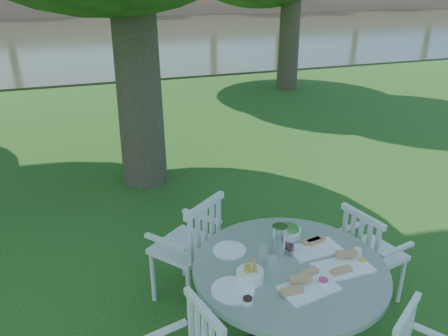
{
  "coord_description": "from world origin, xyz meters",
  "views": [
    {
      "loc": [
        -1.45,
        -3.66,
        2.58
      ],
      "look_at": [
        0.0,
        0.2,
        0.85
      ],
      "focal_mm": 35.0,
      "sensor_mm": 36.0,
      "label": 1
    }
  ],
  "objects": [
    {
      "name": "chair_ne",
      "position": [
        0.78,
        -1.15,
        0.52
      ],
      "size": [
        0.49,
        0.51,
        0.89
      ],
      "rotation": [
        0.0,
        0.0,
        -4.54
      ],
      "color": "silver",
      "rests_on": "ground"
    },
    {
      "name": "chair_nw",
      "position": [
        -0.58,
        -0.63,
        0.58
      ],
      "size": [
        0.68,
        0.67,
        0.99
      ],
      "rotation": [
        0.0,
        0.0,
        -2.51
      ],
      "color": "silver",
      "rests_on": "ground"
    },
    {
      "name": "river",
      "position": [
        0.0,
        23.0,
        0.0
      ],
      "size": [
        100.0,
        28.0,
        0.12
      ],
      "primitive_type": "cube",
      "color": "#31341E",
      "rests_on": "ground"
    },
    {
      "name": "tableware",
      "position": [
        -0.12,
        -1.34,
        0.79
      ],
      "size": [
        1.2,
        0.86,
        0.23
      ],
      "color": "white",
      "rests_on": "table"
    },
    {
      "name": "table",
      "position": [
        -0.1,
        -1.4,
        0.6
      ],
      "size": [
        1.38,
        1.38,
        0.74
      ],
      "color": "black",
      "rests_on": "ground"
    },
    {
      "name": "ground",
      "position": [
        0.0,
        0.0,
        0.0
      ],
      "size": [
        140.0,
        140.0,
        0.0
      ],
      "primitive_type": "plane",
      "color": "#123B0C",
      "rests_on": "ground"
    }
  ]
}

